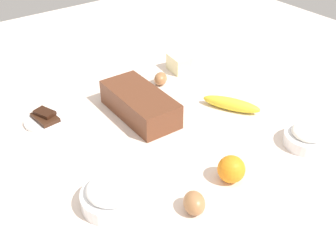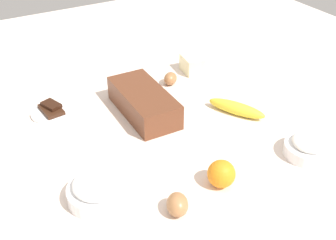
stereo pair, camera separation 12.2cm
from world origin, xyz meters
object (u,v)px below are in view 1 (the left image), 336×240
Objects in this scene: flour_bowl at (308,137)px; banana at (231,104)px; orange_fruit at (232,169)px; chocolate_plate at (45,119)px; loaf_pan at (140,103)px; egg_near_butter at (194,203)px; egg_beside_bowl at (161,79)px; butter_block at (179,63)px; sugar_bowl at (112,194)px.

banana is at bearing 9.44° from flour_bowl.
chocolate_plate is (0.53, 0.28, -0.03)m from orange_fruit.
loaf_pan is 4.35× the size of egg_near_butter.
chocolate_plate is at bearing 62.34° from loaf_pan.
egg_beside_bowl is 0.44× the size of chocolate_plate.
flour_bowl reaches higher than egg_beside_bowl.
banana is at bearing -119.46° from loaf_pan.
butter_block is at bearing -5.93° from banana.
sugar_bowl is at bearing 138.27° from loaf_pan.
banana is 0.47m from egg_near_butter.
loaf_pan is at bearing -118.75° from chocolate_plate.
loaf_pan is 4.91× the size of egg_beside_bowl.
egg_beside_bowl is (-0.04, 0.12, -0.01)m from butter_block.
loaf_pan is 3.14× the size of butter_block.
chocolate_plate is (0.02, 0.42, -0.01)m from egg_beside_bowl.
orange_fruit is (0.02, 0.28, 0.01)m from flour_bowl.
loaf_pan is at bearing 2.71° from orange_fruit.
loaf_pan reaches higher than flour_bowl.
butter_block is 0.69× the size of chocolate_plate.
egg_near_butter is (-0.13, -0.14, -0.01)m from sugar_bowl.
orange_fruit is (-0.24, 0.23, 0.02)m from banana.
butter_block reaches higher than egg_near_butter.
butter_block is at bearing -50.56° from sugar_bowl.
banana is 2.11× the size of butter_block.
orange_fruit is at bearing 163.89° from egg_beside_bowl.
egg_near_butter is 1.13× the size of egg_beside_bowl.
loaf_pan reaches higher than banana.
loaf_pan reaches higher than chocolate_plate.
flour_bowl is 0.87× the size of sugar_bowl.
loaf_pan is 0.29m from chocolate_plate.
loaf_pan is 2.17× the size of chocolate_plate.
egg_beside_bowl is at bearing -28.46° from egg_near_butter.
loaf_pan is 0.44m from egg_near_butter.
banana is at bearing -162.47° from egg_beside_bowl.
egg_near_butter is at bearing 125.61° from banana.
loaf_pan reaches higher than egg_near_butter.
chocolate_plate is at bearing -1.46° from sugar_bowl.
sugar_bowl is 0.80× the size of banana.
chocolate_plate is (-0.03, 0.54, -0.02)m from butter_block.
sugar_bowl is 0.30m from orange_fruit.
egg_beside_bowl is at bearing -46.68° from sugar_bowl.
butter_block is 0.13m from egg_beside_bowl.
sugar_bowl is at bearing 129.44° from butter_block.
loaf_pan is at bearing -42.82° from sugar_bowl.
flour_bowl is at bearing -89.05° from egg_near_butter.
egg_near_butter is (-0.03, 0.15, -0.01)m from orange_fruit.
egg_near_butter is at bearing 90.95° from flour_bowl.
loaf_pan reaches higher than butter_block.
orange_fruit is 0.54m from egg_beside_bowl.
orange_fruit reaches higher than egg_near_butter.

